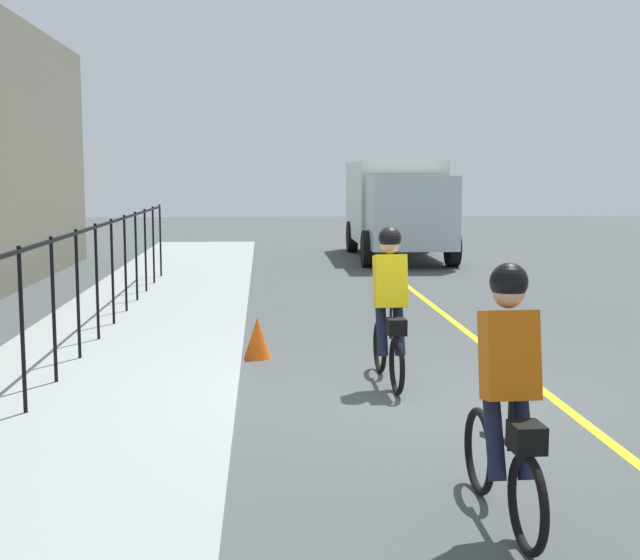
% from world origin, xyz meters
% --- Properties ---
extents(ground_plane, '(80.00, 80.00, 0.00)m').
position_xyz_m(ground_plane, '(0.00, 0.00, 0.00)').
color(ground_plane, '#464C4C').
extents(lane_line_centre, '(36.00, 0.12, 0.01)m').
position_xyz_m(lane_line_centre, '(0.00, -1.60, 0.00)').
color(lane_line_centre, yellow).
rests_on(lane_line_centre, ground).
extents(sidewalk, '(40.00, 3.20, 0.15)m').
position_xyz_m(sidewalk, '(0.00, 3.40, 0.07)').
color(sidewalk, '#959C9A').
rests_on(sidewalk, ground).
extents(iron_fence, '(18.49, 0.04, 1.60)m').
position_xyz_m(iron_fence, '(1.00, 3.80, 1.26)').
color(iron_fence, black).
rests_on(iron_fence, sidewalk).
extents(cyclist_lead, '(1.71, 0.37, 1.83)m').
position_xyz_m(cyclist_lead, '(0.61, 0.08, 0.91)').
color(cyclist_lead, black).
rests_on(cyclist_lead, ground).
extents(cyclist_follow, '(1.71, 0.37, 1.83)m').
position_xyz_m(cyclist_follow, '(-3.40, -0.13, 0.91)').
color(cyclist_follow, black).
rests_on(cyclist_follow, ground).
extents(box_truck_background, '(6.73, 2.59, 2.78)m').
position_xyz_m(box_truck_background, '(15.66, -2.35, 1.55)').
color(box_truck_background, silver).
rests_on(box_truck_background, ground).
extents(traffic_cone_near, '(0.36, 0.36, 0.54)m').
position_xyz_m(traffic_cone_near, '(2.15, 1.61, 0.27)').
color(traffic_cone_near, '#F45A10').
rests_on(traffic_cone_near, ground).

